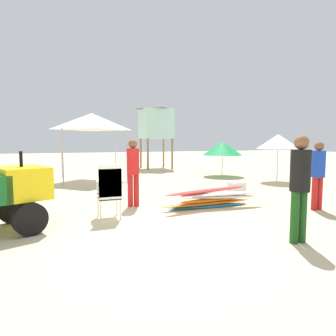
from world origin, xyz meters
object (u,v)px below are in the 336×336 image
object	(u,v)px
lifeguard_near_left	(133,168)
lifeguard_tower	(156,120)
beach_umbrella_mid	(278,142)
popup_canopy	(92,122)
stacked_plastic_chairs	(109,187)
lifeguard_near_center	(318,171)
surfboard_pile	(212,198)
beach_umbrella_far	(222,148)
cooler_box	(237,189)
lifeguard_near_right	(300,181)

from	to	relation	value
lifeguard_near_left	lifeguard_tower	world-z (taller)	lifeguard_tower
beach_umbrella_mid	popup_canopy	bearing A→B (deg)	156.14
stacked_plastic_chairs	lifeguard_tower	bearing A→B (deg)	66.64
lifeguard_near_center	popup_canopy	size ratio (longest dim) A/B	0.58
lifeguard_near_left	lifeguard_tower	distance (m)	11.04
surfboard_pile	lifeguard_near_center	distance (m)	2.65
popup_canopy	beach_umbrella_far	world-z (taller)	popup_canopy
beach_umbrella_mid	cooler_box	size ratio (longest dim) A/B	4.44
lifeguard_near_right	beach_umbrella_far	size ratio (longest dim) A/B	0.93
surfboard_pile	beach_umbrella_far	distance (m)	7.09
lifeguard_near_center	lifeguard_near_right	world-z (taller)	lifeguard_near_right
lifeguard_tower	cooler_box	xyz separation A→B (m)	(-0.59, -9.69, -2.79)
surfboard_pile	popup_canopy	size ratio (longest dim) A/B	0.96
lifeguard_near_right	lifeguard_tower	size ratio (longest dim) A/B	0.43
beach_umbrella_mid	beach_umbrella_far	size ratio (longest dim) A/B	1.03
lifeguard_near_center	beach_umbrella_mid	bearing A→B (deg)	58.85
stacked_plastic_chairs	beach_umbrella_mid	size ratio (longest dim) A/B	0.60
popup_canopy	beach_umbrella_far	distance (m)	6.22
lifeguard_near_right	beach_umbrella_far	distance (m)	9.42
surfboard_pile	cooler_box	distance (m)	2.03
stacked_plastic_chairs	surfboard_pile	xyz separation A→B (m)	(2.62, 0.17, -0.45)
lifeguard_near_center	popup_canopy	distance (m)	8.98
lifeguard_near_left	beach_umbrella_mid	size ratio (longest dim) A/B	0.87
lifeguard_near_right	lifeguard_tower	world-z (taller)	lifeguard_tower
cooler_box	stacked_plastic_chairs	bearing A→B (deg)	-161.23
lifeguard_near_center	lifeguard_near_right	bearing A→B (deg)	-143.61
popup_canopy	beach_umbrella_mid	world-z (taller)	popup_canopy
lifeguard_near_left	lifeguard_near_right	size ratio (longest dim) A/B	0.97
lifeguard_near_left	stacked_plastic_chairs	bearing A→B (deg)	-127.20
stacked_plastic_chairs	popup_canopy	world-z (taller)	popup_canopy
popup_canopy	lifeguard_tower	xyz separation A→B (m)	(4.40, 4.47, 0.47)
lifeguard_tower	beach_umbrella_mid	world-z (taller)	lifeguard_tower
cooler_box	lifeguard_near_center	bearing A→B (deg)	-73.56
stacked_plastic_chairs	surfboard_pile	size ratio (longest dim) A/B	0.43
lifeguard_near_center	lifeguard_tower	bearing A→B (deg)	90.55
lifeguard_near_center	beach_umbrella_far	distance (m)	7.15
beach_umbrella_far	cooler_box	world-z (taller)	beach_umbrella_far
lifeguard_near_center	beach_umbrella_far	size ratio (longest dim) A/B	0.87
popup_canopy	beach_umbrella_mid	size ratio (longest dim) A/B	1.45
stacked_plastic_chairs	beach_umbrella_far	world-z (taller)	beach_umbrella_far
lifeguard_near_right	popup_canopy	bearing A→B (deg)	103.80
surfboard_pile	beach_umbrella_mid	distance (m)	6.14
lifeguard_near_left	cooler_box	bearing A→B (deg)	6.57
surfboard_pile	beach_umbrella_far	world-z (taller)	beach_umbrella_far
popup_canopy	lifeguard_near_center	bearing A→B (deg)	-59.32
lifeguard_near_center	beach_umbrella_far	xyz separation A→B (m)	(1.56, 6.96, 0.39)
lifeguard_near_left	beach_umbrella_far	distance (m)	7.56
lifeguard_tower	lifeguard_near_right	bearing A→B (deg)	-98.79
lifeguard_near_right	beach_umbrella_mid	world-z (taller)	beach_umbrella_mid
lifeguard_near_center	beach_umbrella_far	bearing A→B (deg)	77.39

